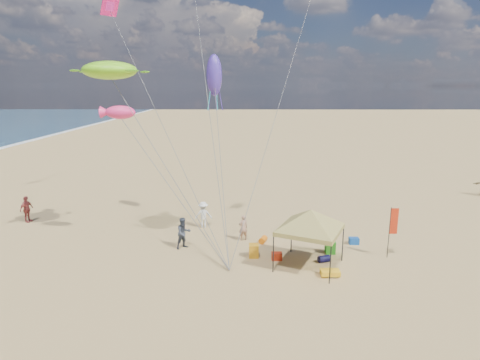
# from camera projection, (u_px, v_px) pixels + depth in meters

# --- Properties ---
(ground) EXTENTS (280.00, 280.00, 0.00)m
(ground) POSITION_uv_depth(u_px,v_px,m) (239.00, 276.00, 19.30)
(ground) COLOR tan
(ground) RESTS_ON ground
(canopy_tent) EXTENTS (5.05, 5.05, 3.43)m
(canopy_tent) POSITION_uv_depth(u_px,v_px,m) (311.00, 212.00, 19.70)
(canopy_tent) COLOR black
(canopy_tent) RESTS_ON ground
(feather_flag) EXTENTS (0.42, 0.04, 2.77)m
(feather_flag) POSITION_uv_depth(u_px,v_px,m) (393.00, 224.00, 20.96)
(feather_flag) COLOR black
(feather_flag) RESTS_ON ground
(cooler_red) EXTENTS (0.54, 0.38, 0.38)m
(cooler_red) POSITION_uv_depth(u_px,v_px,m) (277.00, 256.00, 21.07)
(cooler_red) COLOR #B2270E
(cooler_red) RESTS_ON ground
(cooler_blue) EXTENTS (0.54, 0.38, 0.38)m
(cooler_blue) POSITION_uv_depth(u_px,v_px,m) (354.00, 241.00, 23.17)
(cooler_blue) COLOR #13489B
(cooler_blue) RESTS_ON ground
(bag_navy) EXTENTS (0.69, 0.54, 0.36)m
(bag_navy) POSITION_uv_depth(u_px,v_px,m) (324.00, 259.00, 20.78)
(bag_navy) COLOR black
(bag_navy) RESTS_ON ground
(bag_orange) EXTENTS (0.54, 0.69, 0.36)m
(bag_orange) POSITION_uv_depth(u_px,v_px,m) (263.00, 240.00, 23.36)
(bag_orange) COLOR orange
(bag_orange) RESTS_ON ground
(chair_green) EXTENTS (0.50, 0.50, 0.70)m
(chair_green) POSITION_uv_depth(u_px,v_px,m) (330.00, 247.00, 21.88)
(chair_green) COLOR #28921A
(chair_green) RESTS_ON ground
(chair_yellow) EXTENTS (0.50, 0.50, 0.70)m
(chair_yellow) POSITION_uv_depth(u_px,v_px,m) (254.00, 251.00, 21.37)
(chair_yellow) COLOR orange
(chair_yellow) RESTS_ON ground
(crate_grey) EXTENTS (0.34, 0.30, 0.28)m
(crate_grey) POSITION_uv_depth(u_px,v_px,m) (332.00, 274.00, 19.19)
(crate_grey) COLOR slate
(crate_grey) RESTS_ON ground
(beach_cart) EXTENTS (0.90, 0.50, 0.24)m
(beach_cart) POSITION_uv_depth(u_px,v_px,m) (330.00, 273.00, 19.21)
(beach_cart) COLOR gold
(beach_cart) RESTS_ON ground
(person_near_a) EXTENTS (0.66, 0.55, 1.53)m
(person_near_a) POSITION_uv_depth(u_px,v_px,m) (243.00, 228.00, 23.64)
(person_near_a) COLOR tan
(person_near_a) RESTS_ON ground
(person_near_b) EXTENTS (1.09, 1.05, 1.77)m
(person_near_b) POSITION_uv_depth(u_px,v_px,m) (184.00, 233.00, 22.42)
(person_near_b) COLOR #353B48
(person_near_b) RESTS_ON ground
(person_near_c) EXTENTS (1.15, 0.75, 1.68)m
(person_near_c) POSITION_uv_depth(u_px,v_px,m) (203.00, 215.00, 25.79)
(person_near_c) COLOR silver
(person_near_c) RESTS_ON ground
(person_far_a) EXTENTS (0.73, 1.12, 1.77)m
(person_far_a) POSITION_uv_depth(u_px,v_px,m) (27.00, 209.00, 26.77)
(person_far_a) COLOR #A3423E
(person_far_a) RESTS_ON ground
(turtle_kite) EXTENTS (3.17, 2.70, 0.95)m
(turtle_kite) POSITION_uv_depth(u_px,v_px,m) (109.00, 70.00, 20.98)
(turtle_kite) COLOR #7ADD1B
(turtle_kite) RESTS_ON ground
(fish_kite) EXTENTS (1.62, 0.85, 0.71)m
(fish_kite) POSITION_uv_depth(u_px,v_px,m) (120.00, 112.00, 21.13)
(fish_kite) COLOR #FC307D
(fish_kite) RESTS_ON ground
(squid_kite) EXTENTS (1.03, 1.03, 2.47)m
(squid_kite) POSITION_uv_depth(u_px,v_px,m) (214.00, 75.00, 24.46)
(squid_kite) COLOR #472FA4
(squid_kite) RESTS_ON ground
(stunt_kite_pink) EXTENTS (1.25, 1.39, 1.19)m
(stunt_kite_pink) POSITION_uv_depth(u_px,v_px,m) (110.00, 6.00, 27.81)
(stunt_kite_pink) COLOR #FF1C7D
(stunt_kite_pink) RESTS_ON ground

